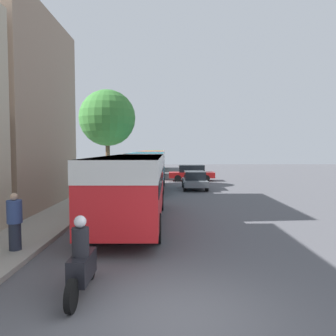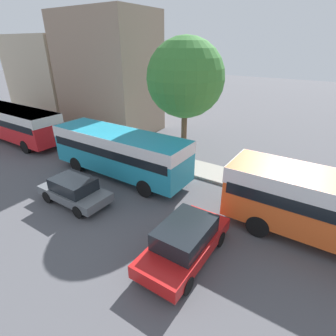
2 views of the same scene
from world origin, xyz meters
name	(u,v)px [view 1 (image 1 of 2)]	position (x,y,z in m)	size (l,w,h in m)	color
ground_plane	(177,319)	(0.00, 0.00, 0.00)	(120.00, 120.00, 0.00)	#515156
building_midblock	(1,112)	(-8.98, 11.47, 5.07)	(5.56, 8.52, 10.13)	gray
bus_lead	(133,180)	(-1.64, 7.74, 1.84)	(2.54, 9.34, 2.82)	red
bus_following	(149,166)	(-1.72, 19.22, 1.85)	(2.58, 9.05, 2.82)	teal
bus_third_in_line	(154,160)	(-1.85, 30.86, 1.88)	(2.59, 9.11, 2.89)	#EA5B23
bus_rear	(157,157)	(-2.03, 43.03, 1.90)	(2.51, 10.92, 2.91)	#2D8447
motorcycle_behind_lead	(83,263)	(-1.99, 1.01, 0.68)	(0.38, 2.24, 1.73)	black
car_crossing	(196,180)	(1.91, 19.32, 0.73)	(1.83, 3.90, 1.39)	slate
car_far_curb	(193,173)	(2.15, 26.07, 0.80)	(4.40, 1.96, 1.56)	red
pedestrian_near_curb	(16,221)	(-4.65, 3.65, 1.00)	(0.43, 0.43, 1.69)	#232838
street_tree	(109,118)	(-5.21, 21.68, 5.69)	(4.68, 4.68, 7.90)	brown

